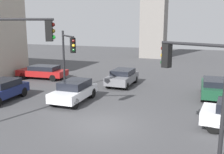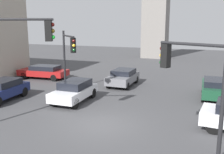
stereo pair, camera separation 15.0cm
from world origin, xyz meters
name	(u,v)px [view 2 (the right image)]	position (x,y,z in m)	size (l,w,h in m)	color
ground_plane	(100,125)	(0.00, 0.00, 0.00)	(89.78, 89.78, 0.00)	#424244
traffic_light_0	(69,51)	(-4.45, 4.51, 3.30)	(2.43, 2.59, 4.70)	black
traffic_light_1	(10,48)	(-3.99, -1.74, 4.05)	(3.74, 1.77, 5.58)	black
traffic_light_2	(191,73)	(4.52, -1.36, 3.33)	(2.66, 1.42, 4.82)	black
car_0	(44,71)	(-9.84, 8.80, 0.70)	(4.83, 2.26, 1.29)	maroon
car_1	(123,77)	(-1.76, 8.90, 0.73)	(1.85, 4.02, 1.37)	slate
car_2	(215,88)	(5.63, 7.58, 0.75)	(1.95, 4.23, 1.40)	#19472D
car_5	(2,90)	(-8.14, 1.67, 0.75)	(2.05, 4.09, 1.41)	navy
car_6	(74,91)	(-3.31, 3.17, 0.76)	(1.87, 3.97, 1.44)	silver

